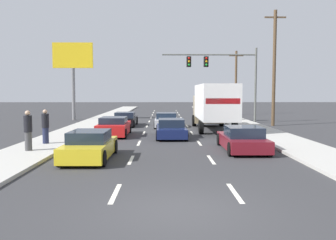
{
  "coord_description": "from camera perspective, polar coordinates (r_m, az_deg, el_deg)",
  "views": [
    {
      "loc": [
        -0.35,
        -8.43,
        2.86
      ],
      "look_at": [
        -0.06,
        11.61,
        1.3
      ],
      "focal_mm": 38.02,
      "sensor_mm": 36.0,
      "label": 1
    }
  ],
  "objects": [
    {
      "name": "car_red",
      "position": [
        23.64,
        -8.64,
        -1.11
      ],
      "size": [
        1.94,
        4.23,
        1.25
      ],
      "color": "red",
      "rests_on": "ground_plane"
    },
    {
      "name": "utility_pole_far",
      "position": [
        45.97,
        10.83,
        6.0
      ],
      "size": [
        1.8,
        0.28,
        8.05
      ],
      "color": "brown",
      "rests_on": "ground_plane"
    },
    {
      "name": "lane_markings",
      "position": [
        30.04,
        -0.15,
        -0.99
      ],
      "size": [
        3.54,
        52.0,
        0.01
      ],
      "color": "silver",
      "rests_on": "ground_plane"
    },
    {
      "name": "car_silver",
      "position": [
        29.3,
        -0.28,
        -0.06
      ],
      "size": [
        1.95,
        4.35,
        1.18
      ],
      "color": "#B7BABF",
      "rests_on": "ground_plane"
    },
    {
      "name": "car_navy",
      "position": [
        22.57,
        0.49,
        -1.45
      ],
      "size": [
        1.94,
        4.53,
        1.19
      ],
      "color": "#141E4C",
      "rests_on": "ground_plane"
    },
    {
      "name": "pedestrian_mid_block",
      "position": [
        19.98,
        -19.06,
        -0.99
      ],
      "size": [
        0.38,
        0.38,
        1.81
      ],
      "color": "#1E233F",
      "rests_on": "sidewalk_left"
    },
    {
      "name": "car_yellow",
      "position": [
        15.56,
        -12.43,
        -4.11
      ],
      "size": [
        1.92,
        4.16,
        1.23
      ],
      "color": "yellow",
      "rests_on": "ground_plane"
    },
    {
      "name": "ground_plane",
      "position": [
        33.55,
        -0.22,
        -0.43
      ],
      "size": [
        140.0,
        140.0,
        0.0
      ],
      "primitive_type": "plane",
      "color": "#333335"
    },
    {
      "name": "car_black",
      "position": [
        30.57,
        -6.9,
        0.08
      ],
      "size": [
        1.94,
        4.23,
        1.17
      ],
      "color": "black",
      "rests_on": "ground_plane"
    },
    {
      "name": "car_maroon",
      "position": [
        17.88,
        11.87,
        -3.08
      ],
      "size": [
        2.0,
        4.46,
        1.21
      ],
      "color": "maroon",
      "rests_on": "ground_plane"
    },
    {
      "name": "box_truck",
      "position": [
        26.71,
        7.31,
        2.57
      ],
      "size": [
        2.65,
        8.74,
        3.42
      ],
      "color": "white",
      "rests_on": "ground_plane"
    },
    {
      "name": "sidewalk_right",
      "position": [
        29.41,
        12.98,
        -1.09
      ],
      "size": [
        2.83,
        80.0,
        0.14
      ],
      "primitive_type": "cube",
      "color": "#B2AFA8",
      "rests_on": "ground_plane"
    },
    {
      "name": "utility_pole_mid",
      "position": [
        31.63,
        16.66,
        8.15
      ],
      "size": [
        1.8,
        0.28,
        9.72
      ],
      "color": "brown",
      "rests_on": "ground_plane"
    },
    {
      "name": "sidewalk_left",
      "position": [
        29.26,
        -13.28,
        -1.13
      ],
      "size": [
        2.83,
        80.0,
        0.14
      ],
      "primitive_type": "cube",
      "color": "#B2AFA8",
      "rests_on": "ground_plane"
    },
    {
      "name": "roadside_billboard",
      "position": [
        37.93,
        -15.0,
        8.51
      ],
      "size": [
        4.08,
        0.36,
        7.9
      ],
      "color": "slate",
      "rests_on": "ground_plane"
    },
    {
      "name": "traffic_signal_mast",
      "position": [
        33.54,
        7.91,
        8.31
      ],
      "size": [
        8.79,
        0.69,
        6.97
      ],
      "color": "#595B56",
      "rests_on": "ground_plane"
    },
    {
      "name": "pedestrian_near_corner",
      "position": [
        17.82,
        -21.52,
        -1.57
      ],
      "size": [
        0.38,
        0.38,
        1.88
      ],
      "color": "#3F3F42",
      "rests_on": "sidewalk_left"
    }
  ]
}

